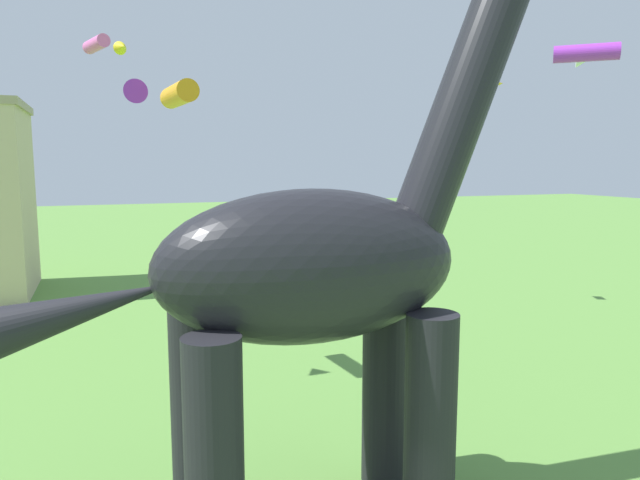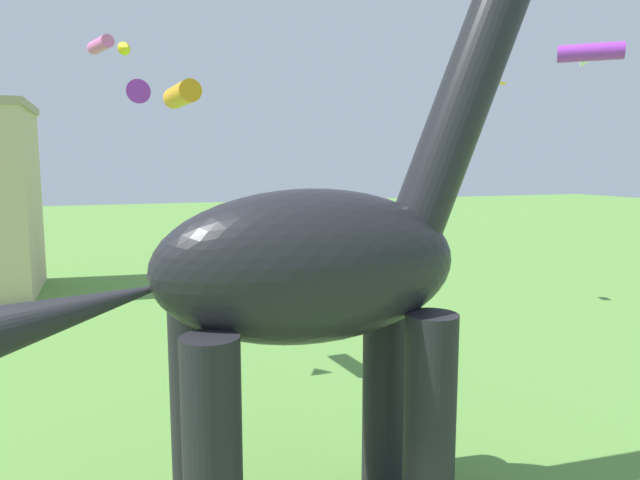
{
  "view_description": "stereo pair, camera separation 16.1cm",
  "coord_description": "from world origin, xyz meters",
  "px_view_note": "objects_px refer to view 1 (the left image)",
  "views": [
    {
      "loc": [
        -4.5,
        -9.09,
        8.64
      ],
      "look_at": [
        0.58,
        4.44,
        6.72
      ],
      "focal_mm": 32.58,
      "sensor_mm": 36.0,
      "label": 1
    },
    {
      "loc": [
        -4.35,
        -9.14,
        8.64
      ],
      "look_at": [
        0.58,
        4.44,
        6.72
      ],
      "focal_mm": 32.58,
      "sensor_mm": 36.0,
      "label": 2
    }
  ],
  "objects_px": {
    "kite_mid_left": "(586,54)",
    "kite_near_high": "(169,94)",
    "dinosaur_sculpture": "(308,266)",
    "kite_mid_center": "(495,83)",
    "kite_trailing": "(102,45)"
  },
  "relations": [
    {
      "from": "kite_mid_center",
      "to": "dinosaur_sculpture",
      "type": "bearing_deg",
      "value": -136.45
    },
    {
      "from": "kite_mid_left",
      "to": "kite_trailing",
      "type": "relative_size",
      "value": 1.13
    },
    {
      "from": "kite_near_high",
      "to": "kite_trailing",
      "type": "bearing_deg",
      "value": 104.67
    },
    {
      "from": "kite_near_high",
      "to": "kite_mid_center",
      "type": "height_order",
      "value": "kite_mid_center"
    },
    {
      "from": "kite_mid_center",
      "to": "kite_trailing",
      "type": "bearing_deg",
      "value": 173.6
    },
    {
      "from": "kite_near_high",
      "to": "kite_mid_center",
      "type": "xyz_separation_m",
      "value": [
        19.19,
        6.03,
        2.06
      ]
    },
    {
      "from": "kite_mid_center",
      "to": "kite_mid_left",
      "type": "bearing_deg",
      "value": -103.85
    },
    {
      "from": "kite_mid_left",
      "to": "kite_near_high",
      "type": "distance_m",
      "value": 17.35
    },
    {
      "from": "kite_trailing",
      "to": "kite_mid_left",
      "type": "bearing_deg",
      "value": -30.65
    },
    {
      "from": "dinosaur_sculpture",
      "to": "kite_mid_center",
      "type": "distance_m",
      "value": 25.02
    },
    {
      "from": "kite_mid_left",
      "to": "kite_near_high",
      "type": "relative_size",
      "value": 0.88
    },
    {
      "from": "dinosaur_sculpture",
      "to": "kite_trailing",
      "type": "relative_size",
      "value": 7.39
    },
    {
      "from": "dinosaur_sculpture",
      "to": "kite_near_high",
      "type": "relative_size",
      "value": 5.76
    },
    {
      "from": "kite_mid_center",
      "to": "kite_trailing",
      "type": "relative_size",
      "value": 0.45
    },
    {
      "from": "dinosaur_sculpture",
      "to": "kite_trailing",
      "type": "xyz_separation_m",
      "value": [
        -3.97,
        18.96,
        8.06
      ]
    }
  ]
}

